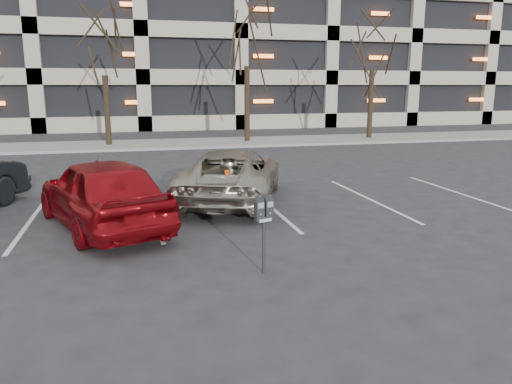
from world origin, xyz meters
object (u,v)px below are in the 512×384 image
at_px(tree_b, 102,30).
at_px(suv_silver, 231,175).
at_px(tree_c, 247,17).
at_px(tree_d, 374,26).
at_px(parking_meter, 264,216).
at_px(car_red, 102,192).

xyz_separation_m(tree_b, suv_silver, (3.57, -13.03, -4.83)).
height_order(tree_b, tree_c, tree_c).
relative_size(tree_d, suv_silver, 1.54).
bearing_deg(parking_meter, tree_c, 62.79).
bearing_deg(tree_d, car_red, -132.48).
bearing_deg(tree_c, tree_b, 180.00).
bearing_deg(parking_meter, car_red, 113.00).
distance_m(tree_b, tree_d, 14.01).
bearing_deg(tree_c, suv_silver, -104.73).
xyz_separation_m(tree_b, car_red, (0.44, -14.81, -4.75)).
distance_m(tree_b, car_red, 15.56).
height_order(tree_b, tree_d, tree_d).
bearing_deg(tree_b, suv_silver, -74.67).
xyz_separation_m(tree_c, car_red, (-6.56, -14.81, -5.55)).
bearing_deg(car_red, tree_d, -152.62).
distance_m(tree_d, suv_silver, 17.54).
xyz_separation_m(tree_d, car_red, (-13.56, -14.81, -5.31)).
distance_m(tree_b, suv_silver, 14.35).
xyz_separation_m(tree_c, parking_meter, (-3.92, -18.18, -5.37)).
bearing_deg(suv_silver, parking_meter, 103.79).
height_order(tree_d, suv_silver, tree_d).
xyz_separation_m(parking_meter, car_red, (-2.64, 3.38, -0.19)).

